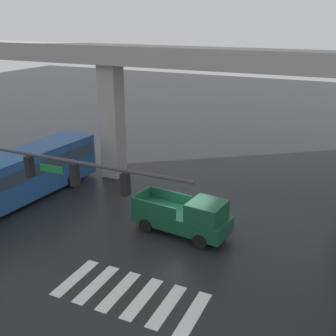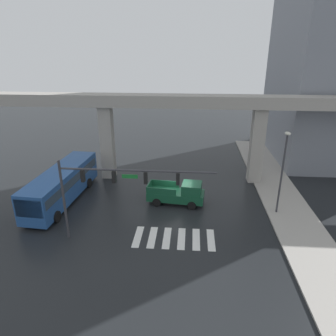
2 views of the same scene
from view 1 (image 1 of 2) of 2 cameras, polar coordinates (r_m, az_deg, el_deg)
ground_plane at (r=21.95m, az=2.45°, el=-8.81°), size 120.00×120.00×0.00m
crosswalk_stripes at (r=17.58m, az=-5.24°, el=-17.10°), size 6.05×2.80×0.01m
elevated_overpass at (r=24.56m, az=7.84°, el=13.03°), size 54.27×2.08×8.98m
pickup_truck at (r=21.28m, az=2.54°, el=-6.79°), size 5.28×2.50×2.08m
city_bus at (r=26.56m, az=-19.59°, el=-0.63°), size 3.37×10.96×2.99m
traffic_signal_mast at (r=17.41m, az=-18.85°, el=-0.95°), size 10.89×0.32×6.20m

